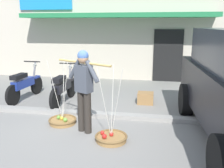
{
  "coord_description": "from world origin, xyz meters",
  "views": [
    {
      "loc": [
        1.37,
        -4.9,
        2.18
      ],
      "look_at": [
        0.37,
        0.6,
        0.85
      ],
      "focal_mm": 40.28,
      "sensor_mm": 36.0,
      "label": 1
    }
  ],
  "objects_px": {
    "fruit_basket_left_side": "(63,120)",
    "fruit_basket_right_side": "(111,137)",
    "motorcycle_nearest_shop": "(25,85)",
    "wooden_crate": "(145,98)",
    "fruit_vendor": "(84,86)",
    "motorcycle_second_in_row": "(63,88)"
  },
  "relations": [
    {
      "from": "fruit_basket_right_side",
      "to": "wooden_crate",
      "type": "bearing_deg",
      "value": 77.86
    },
    {
      "from": "fruit_vendor",
      "to": "motorcycle_second_in_row",
      "type": "xyz_separation_m",
      "value": [
        -1.13,
        1.75,
        -0.52
      ]
    },
    {
      "from": "motorcycle_second_in_row",
      "to": "fruit_vendor",
      "type": "bearing_deg",
      "value": -57.1
    },
    {
      "from": "motorcycle_second_in_row",
      "to": "motorcycle_nearest_shop",
      "type": "bearing_deg",
      "value": 173.1
    },
    {
      "from": "fruit_basket_right_side",
      "to": "motorcycle_second_in_row",
      "type": "bearing_deg",
      "value": 130.02
    },
    {
      "from": "fruit_basket_left_side",
      "to": "fruit_basket_right_side",
      "type": "distance_m",
      "value": 1.4
    },
    {
      "from": "motorcycle_nearest_shop",
      "to": "wooden_crate",
      "type": "bearing_deg",
      "value": 3.9
    },
    {
      "from": "fruit_basket_right_side",
      "to": "motorcycle_nearest_shop",
      "type": "relative_size",
      "value": 0.8
    },
    {
      "from": "wooden_crate",
      "to": "fruit_basket_right_side",
      "type": "bearing_deg",
      "value": -102.14
    },
    {
      "from": "motorcycle_nearest_shop",
      "to": "motorcycle_second_in_row",
      "type": "height_order",
      "value": "same"
    },
    {
      "from": "fruit_vendor",
      "to": "fruit_basket_right_side",
      "type": "bearing_deg",
      "value": -28.31
    },
    {
      "from": "wooden_crate",
      "to": "motorcycle_second_in_row",
      "type": "bearing_deg",
      "value": -170.22
    },
    {
      "from": "fruit_basket_right_side",
      "to": "motorcycle_nearest_shop",
      "type": "xyz_separation_m",
      "value": [
        -3.0,
        2.23,
        0.38
      ]
    },
    {
      "from": "motorcycle_nearest_shop",
      "to": "motorcycle_second_in_row",
      "type": "xyz_separation_m",
      "value": [
        1.25,
        -0.15,
        0.0
      ]
    },
    {
      "from": "fruit_vendor",
      "to": "fruit_basket_left_side",
      "type": "relative_size",
      "value": 1.17
    },
    {
      "from": "fruit_basket_right_side",
      "to": "motorcycle_nearest_shop",
      "type": "height_order",
      "value": "fruit_basket_right_side"
    },
    {
      "from": "fruit_basket_right_side",
      "to": "motorcycle_second_in_row",
      "type": "relative_size",
      "value": 0.8
    },
    {
      "from": "motorcycle_second_in_row",
      "to": "wooden_crate",
      "type": "distance_m",
      "value": 2.33
    },
    {
      "from": "fruit_basket_left_side",
      "to": "fruit_basket_right_side",
      "type": "relative_size",
      "value": 1.0
    },
    {
      "from": "motorcycle_second_in_row",
      "to": "fruit_basket_right_side",
      "type": "bearing_deg",
      "value": -49.98
    },
    {
      "from": "fruit_basket_right_side",
      "to": "motorcycle_nearest_shop",
      "type": "bearing_deg",
      "value": 143.36
    },
    {
      "from": "fruit_vendor",
      "to": "motorcycle_second_in_row",
      "type": "bearing_deg",
      "value": 122.9
    }
  ]
}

